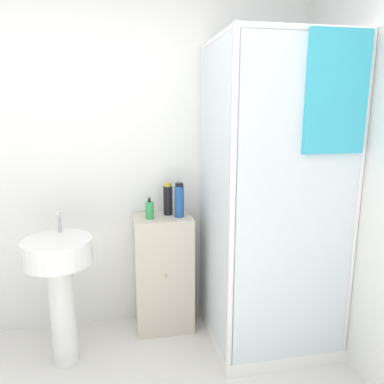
{
  "coord_description": "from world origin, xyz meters",
  "views": [
    {
      "loc": [
        0.27,
        -1.06,
        1.63
      ],
      "look_at": [
        0.7,
        1.19,
        1.12
      ],
      "focal_mm": 35.0,
      "sensor_mm": 36.0,
      "label": 1
    }
  ],
  "objects_px": {
    "sink": "(60,276)",
    "shampoo_bottle_tall_black": "(168,199)",
    "soap_dispenser": "(150,210)",
    "shampoo_bottle_blue": "(179,200)"
  },
  "relations": [
    {
      "from": "sink",
      "to": "shampoo_bottle_tall_black",
      "type": "distance_m",
      "value": 0.89
    },
    {
      "from": "sink",
      "to": "soap_dispenser",
      "type": "height_order",
      "value": "soap_dispenser"
    },
    {
      "from": "soap_dispenser",
      "to": "shampoo_bottle_tall_black",
      "type": "distance_m",
      "value": 0.17
    },
    {
      "from": "shampoo_bottle_tall_black",
      "to": "shampoo_bottle_blue",
      "type": "bearing_deg",
      "value": -46.14
    },
    {
      "from": "shampoo_bottle_tall_black",
      "to": "shampoo_bottle_blue",
      "type": "relative_size",
      "value": 0.95
    },
    {
      "from": "soap_dispenser",
      "to": "shampoo_bottle_blue",
      "type": "distance_m",
      "value": 0.22
    },
    {
      "from": "soap_dispenser",
      "to": "shampoo_bottle_tall_black",
      "type": "height_order",
      "value": "shampoo_bottle_tall_black"
    },
    {
      "from": "sink",
      "to": "soap_dispenser",
      "type": "xyz_separation_m",
      "value": [
        0.59,
        0.25,
        0.33
      ]
    },
    {
      "from": "soap_dispenser",
      "to": "sink",
      "type": "bearing_deg",
      "value": -156.94
    },
    {
      "from": "shampoo_bottle_tall_black",
      "to": "shampoo_bottle_blue",
      "type": "height_order",
      "value": "shampoo_bottle_blue"
    }
  ]
}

